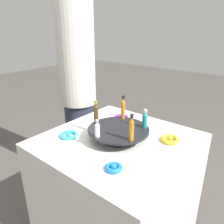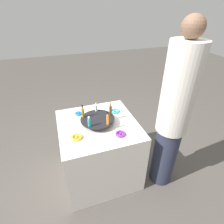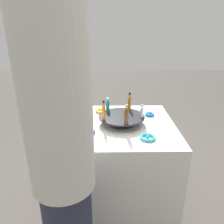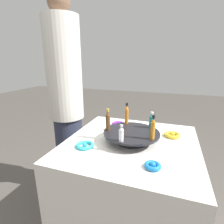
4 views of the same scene
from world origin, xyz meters
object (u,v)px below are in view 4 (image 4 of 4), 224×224
bottle_teal (151,121)px  ribbon_bow_purple (118,124)px  display_stand (131,135)px  bottle_brown (108,120)px  bottle_clear (121,134)px  person_figure (66,101)px  bottle_orange (127,114)px  bottle_amber (153,128)px  ribbon_bow_blue (153,166)px  ribbon_bow_teal (85,145)px  ribbon_bow_gold (172,135)px

bottle_teal → ribbon_bow_purple: (-0.14, -0.27, -0.10)m
display_stand → bottle_brown: (0.02, -0.15, 0.09)m
bottle_clear → person_figure: size_ratio=0.05×
bottle_orange → ribbon_bow_purple: bottle_orange is taller
bottle_amber → ribbon_bow_blue: bearing=8.8°
bottle_teal → bottle_brown: bearing=-63.3°
bottle_amber → bottle_orange: (-0.20, -0.20, 0.00)m
bottle_clear → ribbon_bow_teal: bottle_clear is taller
ribbon_bow_gold → ribbon_bow_teal: bearing=-56.7°
ribbon_bow_teal → bottle_brown: bearing=145.3°
ribbon_bow_blue → bottle_brown: bearing=-125.6°
bottle_clear → bottle_orange: bearing=-171.3°
bottle_teal → bottle_amber: bearing=8.7°
ribbon_bow_gold → display_stand: bearing=-56.7°
bottle_amber → bottle_orange: bearing=-135.3°
ribbon_bow_purple → ribbon_bow_teal: (0.40, -0.08, -0.00)m
bottle_clear → ribbon_bow_purple: bearing=-160.9°
ribbon_bow_gold → person_figure: bearing=-99.5°
display_stand → bottle_amber: bottle_amber is taller
ribbon_bow_teal → display_stand: bearing=123.3°
ribbon_bow_purple → ribbon_bow_teal: size_ratio=0.95×
bottle_orange → ribbon_bow_gold: bottle_orange is taller
bottle_orange → ribbon_bow_teal: bottle_orange is taller
bottle_clear → ribbon_bow_purple: bottle_clear is taller
bottle_clear → bottle_teal: bottle_teal is taller
display_stand → ribbon_bow_teal: display_stand is taller
bottle_amber → ribbon_bow_gold: size_ratio=1.35×
ribbon_bow_blue → bottle_clear: bearing=-117.4°
person_figure → ribbon_bow_teal: bearing=-23.0°
bottle_teal → ribbon_bow_blue: (0.35, 0.05, -0.10)m
ribbon_bow_gold → ribbon_bow_purple: 0.41m
bottle_teal → ribbon_bow_teal: (0.26, -0.35, -0.11)m
bottle_teal → ribbon_bow_purple: bearing=-117.4°
bottle_orange → ribbon_bow_purple: size_ratio=1.45×
display_stand → bottle_orange: bottle_orange is taller
bottle_brown → bottle_teal: (-0.13, 0.25, -0.01)m
display_stand → bottle_clear: bottle_clear is taller
ribbon_bow_teal → bottle_teal: bearing=127.2°
bottle_amber → bottle_brown: bearing=-99.3°
person_figure → ribbon_bow_purple: bearing=17.4°
ribbon_bow_blue → ribbon_bow_gold: ribbon_bow_gold is taller
bottle_clear → ribbon_bow_blue: 0.23m
ribbon_bow_gold → bottle_brown: bearing=-65.0°
bottle_orange → display_stand: bearing=26.7°
bottle_brown → ribbon_bow_purple: bottle_brown is taller
bottle_brown → bottle_clear: (0.12, 0.12, -0.02)m
ribbon_bow_gold → ribbon_bow_teal: size_ratio=0.99×
bottle_brown → display_stand: bearing=98.7°
display_stand → bottle_teal: 0.17m
bottle_brown → ribbon_bow_teal: 0.21m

